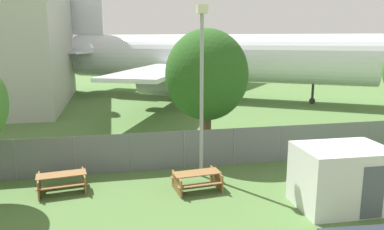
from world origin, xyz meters
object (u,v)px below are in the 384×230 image
portable_cabin (341,177)px  airplane (206,58)px  tree_near_hangar (207,75)px  picnic_bench_open_grass (197,179)px  picnic_bench_near_cabin (62,180)px

portable_cabin → airplane: bearing=88.5°
portable_cabin → tree_near_hangar: bearing=113.8°
airplane → picnic_bench_open_grass: airplane is taller
airplane → picnic_bench_near_cabin: size_ratio=18.19×
portable_cabin → tree_near_hangar: tree_near_hangar is taller
airplane → portable_cabin: airplane is taller
picnic_bench_near_cabin → tree_near_hangar: bearing=30.4°
portable_cabin → picnic_bench_near_cabin: (-10.40, 3.63, -0.68)m
airplane → tree_near_hangar: 19.49m
portable_cabin → picnic_bench_near_cabin: bearing=162.3°
portable_cabin → picnic_bench_open_grass: 5.62m
tree_near_hangar → picnic_bench_near_cabin: bearing=-149.6°
picnic_bench_open_grass → tree_near_hangar: (1.69, 5.19, 3.79)m
picnic_bench_near_cabin → picnic_bench_open_grass: same height
airplane → tree_near_hangar: size_ratio=5.75×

